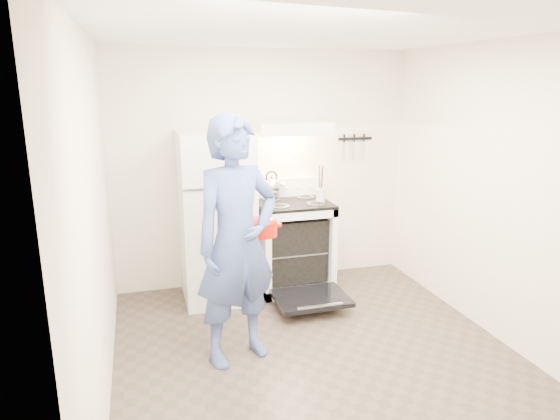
# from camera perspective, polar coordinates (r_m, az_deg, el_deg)

# --- Properties ---
(floor) EXTENTS (3.60, 3.60, 0.00)m
(floor) POSITION_cam_1_polar(r_m,az_deg,el_deg) (4.19, 4.66, -16.72)
(floor) COLOR #4C3B33
(floor) RESTS_ON ground
(back_wall) EXTENTS (3.20, 0.02, 2.50)m
(back_wall) POSITION_cam_1_polar(r_m,az_deg,el_deg) (5.38, -1.86, 4.66)
(back_wall) COLOR beige
(back_wall) RESTS_ON ground
(refrigerator) EXTENTS (0.70, 0.70, 1.70)m
(refrigerator) POSITION_cam_1_polar(r_m,az_deg,el_deg) (5.02, -7.26, -0.85)
(refrigerator) COLOR white
(refrigerator) RESTS_ON floor
(stove_body) EXTENTS (0.76, 0.65, 0.92)m
(stove_body) POSITION_cam_1_polar(r_m,az_deg,el_deg) (5.33, 1.48, -4.20)
(stove_body) COLOR white
(stove_body) RESTS_ON floor
(cooktop) EXTENTS (0.76, 0.65, 0.03)m
(cooktop) POSITION_cam_1_polar(r_m,az_deg,el_deg) (5.20, 1.51, 0.77)
(cooktop) COLOR black
(cooktop) RESTS_ON stove_body
(backsplash) EXTENTS (0.76, 0.07, 0.20)m
(backsplash) POSITION_cam_1_polar(r_m,az_deg,el_deg) (5.44, 0.61, 2.63)
(backsplash) COLOR white
(backsplash) RESTS_ON cooktop
(oven_door) EXTENTS (0.70, 0.54, 0.04)m
(oven_door) POSITION_cam_1_polar(r_m,az_deg,el_deg) (4.93, 3.57, -10.01)
(oven_door) COLOR black
(oven_door) RESTS_ON floor
(oven_rack) EXTENTS (0.60, 0.52, 0.01)m
(oven_rack) POSITION_cam_1_polar(r_m,az_deg,el_deg) (5.34, 1.48, -4.40)
(oven_rack) COLOR slate
(oven_rack) RESTS_ON stove_body
(range_hood) EXTENTS (0.76, 0.50, 0.12)m
(range_hood) POSITION_cam_1_polar(r_m,az_deg,el_deg) (5.14, 1.31, 9.38)
(range_hood) COLOR white
(range_hood) RESTS_ON back_wall
(knife_strip) EXTENTS (0.40, 0.02, 0.03)m
(knife_strip) POSITION_cam_1_polar(r_m,az_deg,el_deg) (5.67, 8.59, 8.07)
(knife_strip) COLOR black
(knife_strip) RESTS_ON back_wall
(pizza_stone) EXTENTS (0.34, 0.34, 0.02)m
(pizza_stone) POSITION_cam_1_polar(r_m,az_deg,el_deg) (5.36, 0.32, -4.15)
(pizza_stone) COLOR #997654
(pizza_stone) RESTS_ON oven_rack
(tea_kettle) EXTENTS (0.24, 0.20, 0.30)m
(tea_kettle) POSITION_cam_1_polar(r_m,az_deg,el_deg) (5.32, -0.97, 2.89)
(tea_kettle) COLOR #B5B5B9
(tea_kettle) RESTS_ON cooktop
(utensil_jar) EXTENTS (0.10, 0.10, 0.13)m
(utensil_jar) POSITION_cam_1_polar(r_m,az_deg,el_deg) (5.11, 4.67, 1.76)
(utensil_jar) COLOR silver
(utensil_jar) RESTS_ON cooktop
(person) EXTENTS (0.82, 0.68, 1.94)m
(person) POSITION_cam_1_polar(r_m,az_deg,el_deg) (3.84, -4.94, -3.72)
(person) COLOR navy
(person) RESTS_ON floor
(dutch_oven) EXTENTS (0.33, 0.26, 0.22)m
(dutch_oven) POSITION_cam_1_polar(r_m,az_deg,el_deg) (4.13, -2.09, -2.12)
(dutch_oven) COLOR red
(dutch_oven) RESTS_ON person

